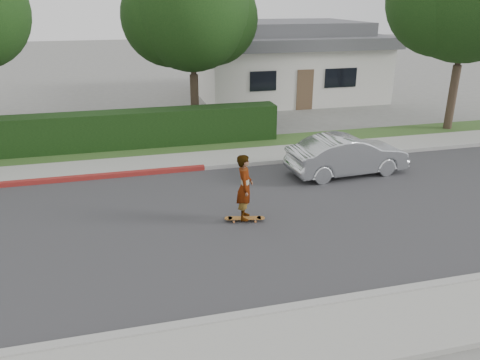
# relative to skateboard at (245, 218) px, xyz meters

# --- Properties ---
(ground) EXTENTS (120.00, 120.00, 0.00)m
(ground) POSITION_rel_skateboard_xyz_m (-1.33, 0.15, -0.09)
(ground) COLOR slate
(ground) RESTS_ON ground
(road) EXTENTS (60.00, 8.00, 0.01)m
(road) POSITION_rel_skateboard_xyz_m (-1.33, 0.15, -0.09)
(road) COLOR #2D2D30
(road) RESTS_ON ground
(curb_near) EXTENTS (60.00, 0.20, 0.15)m
(curb_near) POSITION_rel_skateboard_xyz_m (-1.33, -3.95, -0.02)
(curb_near) COLOR #9E9E99
(curb_near) RESTS_ON ground
(sidewalk_near) EXTENTS (60.00, 1.60, 0.12)m
(sidewalk_near) POSITION_rel_skateboard_xyz_m (-1.33, -4.85, -0.03)
(sidewalk_near) COLOR gray
(sidewalk_near) RESTS_ON ground
(curb_far) EXTENTS (60.00, 0.20, 0.15)m
(curb_far) POSITION_rel_skateboard_xyz_m (-1.33, 4.25, -0.02)
(curb_far) COLOR #9E9E99
(curb_far) RESTS_ON ground
(curb_red_section) EXTENTS (12.00, 0.21, 0.15)m
(curb_red_section) POSITION_rel_skateboard_xyz_m (-6.33, 4.25, -0.02)
(curb_red_section) COLOR maroon
(curb_red_section) RESTS_ON ground
(sidewalk_far) EXTENTS (60.00, 1.60, 0.12)m
(sidewalk_far) POSITION_rel_skateboard_xyz_m (-1.33, 5.15, -0.03)
(sidewalk_far) COLOR gray
(sidewalk_far) RESTS_ON ground
(planting_strip) EXTENTS (60.00, 1.60, 0.10)m
(planting_strip) POSITION_rel_skateboard_xyz_m (-1.33, 6.75, -0.04)
(planting_strip) COLOR #2D4C1E
(planting_strip) RESTS_ON ground
(hedge) EXTENTS (15.00, 1.00, 1.50)m
(hedge) POSITION_rel_skateboard_xyz_m (-4.33, 7.35, 0.66)
(hedge) COLOR black
(hedge) RESTS_ON ground
(tree_center) EXTENTS (5.66, 4.84, 7.44)m
(tree_center) POSITION_rel_skateboard_xyz_m (0.15, 9.33, 4.81)
(tree_center) COLOR #33261C
(tree_center) RESTS_ON ground
(house) EXTENTS (10.60, 8.60, 4.30)m
(house) POSITION_rel_skateboard_xyz_m (6.67, 16.14, 2.00)
(house) COLOR beige
(house) RESTS_ON ground
(skateboard) EXTENTS (1.09, 0.44, 0.10)m
(skateboard) POSITION_rel_skateboard_xyz_m (0.00, 0.00, 0.00)
(skateboard) COLOR orange
(skateboard) RESTS_ON ground
(skateboarder) EXTENTS (0.59, 0.74, 1.76)m
(skateboarder) POSITION_rel_skateboard_xyz_m (-0.00, 0.00, 0.90)
(skateboarder) COLOR white
(skateboarder) RESTS_ON skateboard
(car_silver) EXTENTS (4.12, 1.69, 1.33)m
(car_silver) POSITION_rel_skateboard_xyz_m (4.25, 2.67, 0.57)
(car_silver) COLOR silver
(car_silver) RESTS_ON ground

